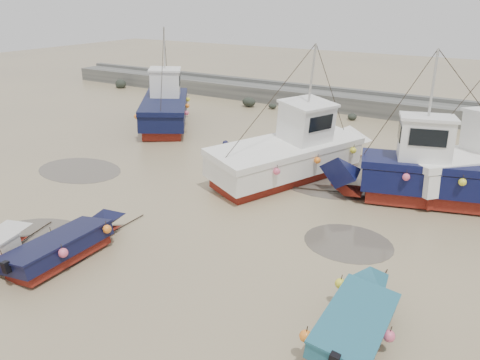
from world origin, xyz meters
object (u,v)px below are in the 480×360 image
(cabin_boat_0, at_px, (165,105))
(cabin_boat_2, at_px, (428,172))
(dinghy_1, at_px, (69,242))
(dinghy_2, at_px, (357,315))
(cabin_boat_1, at_px, (295,151))
(person, at_px, (226,174))

(cabin_boat_0, relative_size, cabin_boat_2, 1.00)
(dinghy_1, bearing_deg, dinghy_2, 7.17)
(dinghy_2, relative_size, cabin_boat_1, 0.52)
(cabin_boat_0, height_order, cabin_boat_2, same)
(dinghy_2, xyz_separation_m, person, (-9.20, 7.86, -0.56))
(dinghy_1, xyz_separation_m, dinghy_2, (9.35, 1.33, 0.01))
(dinghy_1, relative_size, person, 3.39)
(dinghy_1, xyz_separation_m, person, (0.15, 9.19, -0.55))
(dinghy_1, xyz_separation_m, cabin_boat_0, (-8.54, 14.97, 0.76))
(dinghy_2, bearing_deg, person, 137.69)
(cabin_boat_1, relative_size, person, 6.12)
(cabin_boat_0, bearing_deg, dinghy_1, -96.90)
(dinghy_2, xyz_separation_m, cabin_boat_0, (-17.89, 13.64, 0.75))
(dinghy_2, bearing_deg, cabin_boat_1, 122.10)
(cabin_boat_0, height_order, person, cabin_boat_0)
(cabin_boat_2, distance_m, person, 9.16)
(cabin_boat_1, bearing_deg, cabin_boat_2, 23.92)
(cabin_boat_0, distance_m, person, 10.51)
(dinghy_1, relative_size, cabin_boat_0, 0.61)
(cabin_boat_1, height_order, cabin_boat_2, same)
(dinghy_2, relative_size, cabin_boat_0, 0.57)
(dinghy_1, xyz_separation_m, cabin_boat_1, (3.11, 10.62, 0.76))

